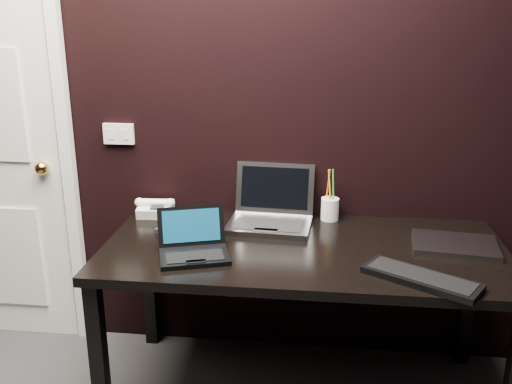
# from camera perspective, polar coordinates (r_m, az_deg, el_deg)

# --- Properties ---
(wall_back) EXTENTS (4.00, 0.00, 4.00)m
(wall_back) POSITION_cam_1_polar(r_m,az_deg,el_deg) (2.69, -1.08, 9.33)
(wall_back) COLOR black
(wall_back) RESTS_ON ground
(wall_switch) EXTENTS (0.15, 0.02, 0.10)m
(wall_switch) POSITION_cam_1_polar(r_m,az_deg,el_deg) (2.86, -13.57, 5.68)
(wall_switch) COLOR silver
(wall_switch) RESTS_ON wall_back
(desk) EXTENTS (1.70, 0.80, 0.74)m
(desk) POSITION_cam_1_polar(r_m,az_deg,el_deg) (2.47, 4.74, -7.08)
(desk) COLOR black
(desk) RESTS_ON ground
(netbook) EXTENTS (0.34, 0.32, 0.18)m
(netbook) POSITION_cam_1_polar(r_m,az_deg,el_deg) (2.34, -6.27, -5.51)
(netbook) COLOR black
(netbook) RESTS_ON desk
(silver_laptop) EXTENTS (0.39, 0.36, 0.26)m
(silver_laptop) POSITION_cam_1_polar(r_m,az_deg,el_deg) (2.65, 1.49, -2.26)
(silver_laptop) COLOR gray
(silver_laptop) RESTS_ON desk
(ext_keyboard) EXTENTS (0.44, 0.35, 0.03)m
(ext_keyboard) POSITION_cam_1_polar(r_m,az_deg,el_deg) (2.21, 16.20, -8.27)
(ext_keyboard) COLOR black
(ext_keyboard) RESTS_ON desk
(closed_laptop) EXTENTS (0.37, 0.29, 0.02)m
(closed_laptop) POSITION_cam_1_polar(r_m,az_deg,el_deg) (2.55, 19.26, -5.01)
(closed_laptop) COLOR #9A9A9F
(closed_laptop) RESTS_ON desk
(desk_phone) EXTENTS (0.20, 0.16, 0.10)m
(desk_phone) POSITION_cam_1_polar(r_m,az_deg,el_deg) (2.81, -10.02, -1.61)
(desk_phone) COLOR silver
(desk_phone) RESTS_ON desk
(mobile_phone) EXTENTS (0.06, 0.05, 0.09)m
(mobile_phone) POSITION_cam_1_polar(r_m,az_deg,el_deg) (2.60, -9.37, -3.24)
(mobile_phone) COLOR black
(mobile_phone) RESTS_ON desk
(pen_cup) EXTENTS (0.09, 0.09, 0.25)m
(pen_cup) POSITION_cam_1_polar(r_m,az_deg,el_deg) (2.73, 7.40, -1.59)
(pen_cup) COLOR white
(pen_cup) RESTS_ON desk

